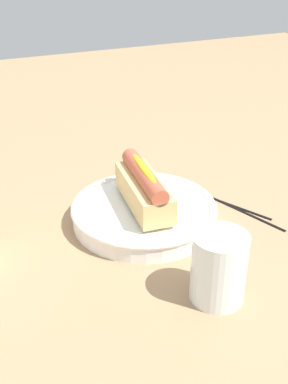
{
  "coord_description": "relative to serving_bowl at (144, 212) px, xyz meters",
  "views": [
    {
      "loc": [
        -0.56,
        0.27,
        0.4
      ],
      "look_at": [
        0.03,
        0.01,
        0.05
      ],
      "focal_mm": 45.33,
      "sensor_mm": 36.0,
      "label": 1
    }
  ],
  "objects": [
    {
      "name": "ground_plane",
      "position": [
        -0.03,
        -0.01,
        -0.02
      ],
      "size": [
        2.4,
        2.4,
        0.0
      ],
      "primitive_type": "plane",
      "color": "#9E7A56"
    },
    {
      "name": "serving_bowl",
      "position": [
        0.0,
        0.0,
        0.0
      ],
      "size": [
        0.23,
        0.23,
        0.03
      ],
      "color": "white",
      "rests_on": "ground_plane"
    },
    {
      "name": "hotdog_front",
      "position": [
        0.0,
        -0.0,
        0.04
      ],
      "size": [
        0.15,
        0.07,
        0.06
      ],
      "color": "#DBB270",
      "rests_on": "serving_bowl"
    },
    {
      "name": "water_glass",
      "position": [
        -0.2,
        -0.01,
        0.02
      ],
      "size": [
        0.07,
        0.07,
        0.09
      ],
      "color": "white",
      "rests_on": "ground_plane"
    },
    {
      "name": "chopstick_near",
      "position": [
        0.02,
        -0.14,
        -0.02
      ],
      "size": [
        0.2,
        0.1,
        0.01
      ],
      "primitive_type": "cylinder",
      "rotation": [
        0.0,
        1.57,
        0.47
      ],
      "color": "black",
      "rests_on": "ground_plane"
    },
    {
      "name": "chopstick_far",
      "position": [
        -0.01,
        -0.15,
        -0.02
      ],
      "size": [
        0.21,
        0.08,
        0.01
      ],
      "primitive_type": "cylinder",
      "rotation": [
        0.0,
        1.57,
        0.33
      ],
      "color": "black",
      "rests_on": "ground_plane"
    }
  ]
}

